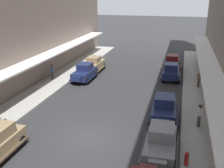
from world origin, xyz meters
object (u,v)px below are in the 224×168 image
Objects in this scene: parked_car_5 at (172,62)px; fire_hydrant at (187,159)px; parked_car_3 at (171,71)px; parked_car_7 at (164,108)px; pedestrian_2 at (52,72)px; parked_car_0 at (161,141)px; pedestrian_1 at (199,116)px; parked_car_1 at (84,72)px; pedestrian_0 at (199,79)px; parked_car_4 at (94,63)px; pedestrian_3 at (52,71)px.

parked_car_5 reaches higher than fire_hydrant.
parked_car_7 is (0.05, -10.46, 0.00)m from parked_car_3.
parked_car_7 is at bearing -26.95° from pedestrian_2.
parked_car_3 reaches higher than fire_hydrant.
parked_car_3 is at bearing 90.92° from parked_car_0.
parked_car_3 reaches higher than pedestrian_1.
parked_car_7 is 2.58× the size of pedestrian_1.
parked_car_1 is at bearing 144.53° from pedestrian_1.
pedestrian_0 is 0.98× the size of pedestrian_1.
parked_car_7 reaches higher than pedestrian_0.
parked_car_1 is 1.00× the size of parked_car_3.
parked_car_7 is at bearing 92.31° from parked_car_0.
pedestrian_1 is at bearing -45.60° from parked_car_4.
parked_car_5 is at bearing 30.83° from pedestrian_3.
parked_car_0 is 0.99× the size of parked_car_5.
parked_car_3 reaches higher than pedestrian_3.
parked_car_7 is 14.59m from pedestrian_3.
pedestrian_0 is (2.89, -2.48, 0.05)m from parked_car_3.
parked_car_7 is at bearing 161.15° from pedestrian_1.
parked_car_5 is (9.20, 6.89, 0.00)m from parked_car_1.
parked_car_0 and parked_car_7 have the same top height.
pedestrian_3 is at bearing -149.17° from parked_car_5.
parked_car_1 reaches higher than pedestrian_2.
parked_car_5 is (-0.07, 4.02, 0.00)m from parked_car_3.
parked_car_1 and parked_car_7 have the same top height.
parked_car_3 is 3.81m from pedestrian_0.
fire_hydrant is 4.94m from pedestrian_1.
pedestrian_0 is at bearing 70.39° from parked_car_7.
parked_car_4 is at bearing 56.27° from pedestrian_2.
pedestrian_1 is at bearing -18.85° from parked_car_7.
parked_car_3 is 4.02m from parked_car_5.
parked_car_0 reaches higher than pedestrian_0.
pedestrian_3 is at bearing 153.34° from pedestrian_1.
parked_car_4 reaches higher than pedestrian_1.
parked_car_7 reaches higher than pedestrian_1.
parked_car_4 is 0.99× the size of parked_car_7.
parked_car_0 is 1.00× the size of parked_car_3.
pedestrian_0 is 15.75m from pedestrian_3.
pedestrian_1 is at bearing -35.47° from parked_car_1.
parked_car_3 is at bearing 139.44° from pedestrian_0.
parked_car_0 is at bearing -87.69° from parked_car_7.
parked_car_4 is at bearing 174.49° from parked_car_3.
parked_car_5 reaches higher than pedestrian_1.
pedestrian_2 is at bearing 138.62° from parked_car_0.
fire_hydrant is (1.50, -0.80, -0.38)m from parked_car_0.
parked_car_7 is 5.98m from fire_hydrant.
parked_car_7 reaches higher than fire_hydrant.
pedestrian_2 is (-14.42, 12.18, 0.45)m from fire_hydrant.
pedestrian_3 is at bearing 139.18° from fire_hydrant.
parked_car_0 is 18.92m from parked_car_4.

